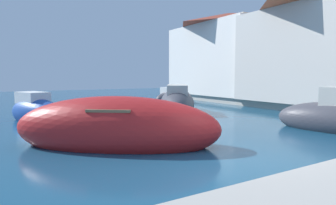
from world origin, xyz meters
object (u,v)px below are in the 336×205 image
moored_boat_1 (117,128)px  waterfront_building_annex (227,53)px  moored_boat_5 (172,98)px  moored_boat_0 (177,103)px  waterfront_building_far (226,54)px  moored_boat_4 (36,111)px  waterfront_building_main (320,46)px

moored_boat_1 → waterfront_building_annex: size_ratio=0.63×
moored_boat_5 → moored_boat_0: bearing=-129.8°
moored_boat_1 → waterfront_building_far: (15.19, 11.99, 3.62)m
waterfront_building_far → moored_boat_5: bearing=-175.4°
moored_boat_0 → moored_boat_4: (-7.73, 0.62, -0.09)m
moored_boat_1 → moored_boat_4: 7.01m
waterfront_building_annex → waterfront_building_far: bearing=90.0°
moored_boat_5 → moored_boat_1: bearing=-139.3°
moored_boat_4 → moored_boat_5: moored_boat_4 is taller
moored_boat_5 → waterfront_building_far: size_ratio=0.35×
moored_boat_1 → moored_boat_4: size_ratio=1.57×
waterfront_building_annex → moored_boat_5: bearing=-176.5°
waterfront_building_annex → moored_boat_0: bearing=-147.8°
moored_boat_5 → waterfront_building_main: size_ratio=0.39×
moored_boat_0 → moored_boat_4: 7.75m
moored_boat_1 → waterfront_building_far: bearing=-104.9°
waterfront_building_main → waterfront_building_far: 9.01m
moored_boat_0 → moored_boat_1: bearing=167.5°
moored_boat_5 → waterfront_building_annex: size_ratio=0.34×
moored_boat_0 → moored_boat_4: bearing=117.8°
moored_boat_5 → waterfront_building_main: 11.10m
moored_boat_1 → waterfront_building_far: 19.69m
moored_boat_0 → moored_boat_1: moored_boat_0 is taller
moored_boat_1 → waterfront_building_far: waterfront_building_far is taller
moored_boat_4 → waterfront_building_main: waterfront_building_main is taller
moored_boat_0 → waterfront_building_main: bearing=-77.4°
waterfront_building_main → moored_boat_0: bearing=160.1°
moored_boat_4 → waterfront_building_main: 17.53m
waterfront_building_far → moored_boat_1: bearing=-141.7°
moored_boat_0 → moored_boat_5: moored_boat_0 is taller
moored_boat_1 → moored_boat_4: moored_boat_1 is taller
waterfront_building_main → waterfront_building_annex: (0.00, 8.89, 0.07)m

